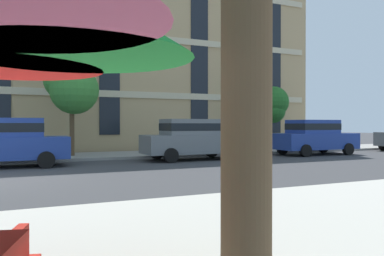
{
  "coord_description": "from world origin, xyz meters",
  "views": [
    {
      "loc": [
        1.05,
        -11.49,
        1.55
      ],
      "look_at": [
        7.62,
        3.2,
        1.4
      ],
      "focal_mm": 35.57,
      "sensor_mm": 36.0,
      "label": 1
    }
  ],
  "objects_px": {
    "sedan_blue": "(6,141)",
    "street_tree_middle": "(72,87)",
    "sedan_blue_midblock": "(314,136)",
    "street_tree_right": "(272,106)",
    "sedan_gray": "(192,138)"
  },
  "relations": [
    {
      "from": "sedan_blue",
      "to": "sedan_gray",
      "type": "distance_m",
      "value": 7.33
    },
    {
      "from": "sedan_gray",
      "to": "street_tree_middle",
      "type": "relative_size",
      "value": 0.97
    },
    {
      "from": "street_tree_middle",
      "to": "sedan_blue",
      "type": "bearing_deg",
      "value": -131.65
    },
    {
      "from": "sedan_blue_midblock",
      "to": "street_tree_right",
      "type": "distance_m",
      "value": 3.77
    },
    {
      "from": "sedan_gray",
      "to": "sedan_blue_midblock",
      "type": "distance_m",
      "value": 6.86
    },
    {
      "from": "sedan_blue",
      "to": "sedan_blue_midblock",
      "type": "xyz_separation_m",
      "value": [
        14.19,
        0.0,
        0.0
      ]
    },
    {
      "from": "sedan_gray",
      "to": "sedan_blue",
      "type": "bearing_deg",
      "value": 180.0
    },
    {
      "from": "street_tree_middle",
      "to": "sedan_blue_midblock",
      "type": "bearing_deg",
      "value": -14.32
    },
    {
      "from": "sedan_blue",
      "to": "sedan_gray",
      "type": "relative_size",
      "value": 1.0
    },
    {
      "from": "sedan_gray",
      "to": "street_tree_middle",
      "type": "bearing_deg",
      "value": 147.88
    },
    {
      "from": "sedan_blue",
      "to": "sedan_gray",
      "type": "height_order",
      "value": "same"
    },
    {
      "from": "sedan_blue",
      "to": "street_tree_middle",
      "type": "bearing_deg",
      "value": 48.35
    },
    {
      "from": "street_tree_right",
      "to": "street_tree_middle",
      "type": "bearing_deg",
      "value": -177.95
    },
    {
      "from": "sedan_gray",
      "to": "street_tree_right",
      "type": "distance_m",
      "value": 7.71
    },
    {
      "from": "street_tree_middle",
      "to": "sedan_gray",
      "type": "bearing_deg",
      "value": -32.12
    }
  ]
}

